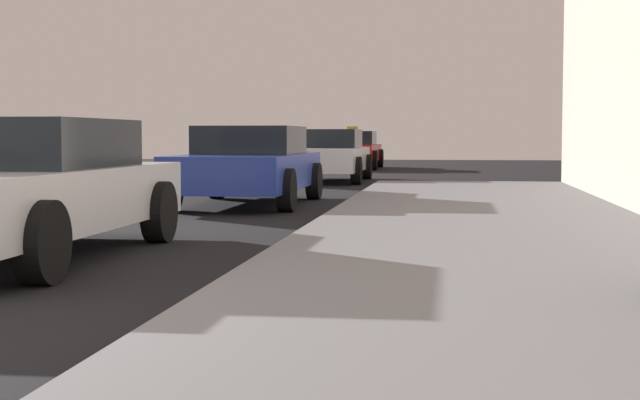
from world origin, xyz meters
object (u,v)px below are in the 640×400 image
(car_silver, at_px, (15,187))
(car_white, at_px, (326,155))
(car_red, at_px, (352,149))
(car_blue, at_px, (249,165))

(car_silver, relative_size, car_white, 1.05)
(car_silver, bearing_deg, car_red, -91.35)
(car_blue, bearing_deg, car_red, -89.63)
(car_blue, xyz_separation_m, car_red, (-0.11, 17.29, 0.00))
(car_red, bearing_deg, car_blue, 90.37)
(car_white, distance_m, car_red, 9.34)
(car_blue, bearing_deg, car_silver, 84.42)
(car_silver, height_order, car_white, same)
(car_blue, bearing_deg, car_white, -91.61)
(car_white, relative_size, car_red, 0.99)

